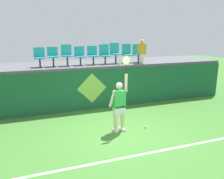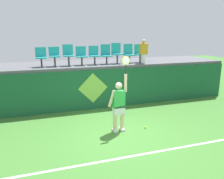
% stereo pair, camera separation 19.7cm
% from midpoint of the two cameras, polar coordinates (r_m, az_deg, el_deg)
% --- Properties ---
extents(ground_plane, '(40.00, 40.00, 0.00)m').
position_cam_midpoint_polar(ground_plane, '(7.57, 3.21, -11.04)').
color(ground_plane, '#3D752D').
extents(court_back_wall, '(12.71, 0.20, 1.68)m').
position_cam_midpoint_polar(court_back_wall, '(9.84, -2.80, 0.14)').
color(court_back_wall, '#195633').
rests_on(court_back_wall, ground_plane).
extents(spectator_platform, '(12.71, 2.61, 0.12)m').
position_cam_midpoint_polar(spectator_platform, '(10.87, -4.66, 6.27)').
color(spectator_platform, '#56565B').
rests_on(spectator_platform, court_back_wall).
extents(court_baseline_stripe, '(11.43, 0.08, 0.01)m').
position_cam_midpoint_polar(court_baseline_stripe, '(6.49, 7.67, -15.68)').
color(court_baseline_stripe, white).
rests_on(court_baseline_stripe, ground_plane).
extents(tennis_player, '(0.75, 0.28, 2.47)m').
position_cam_midpoint_polar(tennis_player, '(7.49, 2.44, -3.68)').
color(tennis_player, white).
rests_on(tennis_player, ground_plane).
extents(tennis_ball, '(0.07, 0.07, 0.07)m').
position_cam_midpoint_polar(tennis_ball, '(8.09, 8.88, -9.23)').
color(tennis_ball, '#D1E533').
rests_on(tennis_ball, ground_plane).
extents(water_bottle, '(0.08, 0.08, 0.28)m').
position_cam_midpoint_polar(water_bottle, '(10.11, 2.87, 6.83)').
color(water_bottle, white).
rests_on(water_bottle, spectator_platform).
extents(stadium_chair_0, '(0.44, 0.42, 0.79)m').
position_cam_midpoint_polar(stadium_chair_0, '(9.98, -16.56, 7.92)').
color(stadium_chair_0, '#38383D').
rests_on(stadium_chair_0, spectator_platform).
extents(stadium_chair_1, '(0.44, 0.42, 0.80)m').
position_cam_midpoint_polar(stadium_chair_1, '(10.01, -13.48, 8.26)').
color(stadium_chair_1, '#38383D').
rests_on(stadium_chair_1, spectator_platform).
extents(stadium_chair_2, '(0.44, 0.42, 0.89)m').
position_cam_midpoint_polar(stadium_chair_2, '(10.08, -10.19, 8.67)').
color(stadium_chair_2, '#38383D').
rests_on(stadium_chair_2, spectator_platform).
extents(stadium_chair_3, '(0.44, 0.42, 0.80)m').
position_cam_midpoint_polar(stadium_chair_3, '(10.18, -7.02, 8.50)').
color(stadium_chair_3, '#38383D').
rests_on(stadium_chair_3, spectator_platform).
extents(stadium_chair_4, '(0.44, 0.42, 0.81)m').
position_cam_midpoint_polar(stadium_chair_4, '(10.30, -3.86, 8.69)').
color(stadium_chair_4, '#38383D').
rests_on(stadium_chair_4, spectator_platform).
extents(stadium_chair_5, '(0.44, 0.42, 0.86)m').
position_cam_midpoint_polar(stadium_chair_5, '(10.46, -0.92, 8.87)').
color(stadium_chair_5, '#38383D').
rests_on(stadium_chair_5, spectator_platform).
extents(stadium_chair_6, '(0.44, 0.42, 0.91)m').
position_cam_midpoint_polar(stadium_chair_6, '(10.62, 1.71, 9.21)').
color(stadium_chair_6, '#38383D').
rests_on(stadium_chair_6, spectator_platform).
extents(stadium_chair_7, '(0.44, 0.42, 0.86)m').
position_cam_midpoint_polar(stadium_chair_7, '(10.84, 4.70, 9.01)').
color(stadium_chair_7, '#38383D').
rests_on(stadium_chair_7, spectator_platform).
extents(stadium_chair_8, '(0.44, 0.42, 0.84)m').
position_cam_midpoint_polar(stadium_chair_8, '(11.06, 7.32, 9.05)').
color(stadium_chair_8, '#38383D').
rests_on(stadium_chair_8, spectator_platform).
extents(spectator_0, '(0.34, 0.20, 1.07)m').
position_cam_midpoint_polar(spectator_0, '(10.67, 8.31, 9.36)').
color(spectator_0, white).
rests_on(spectator_0, spectator_platform).
extents(wall_signage_mount, '(1.27, 0.01, 1.56)m').
position_cam_midpoint_polar(wall_signage_mount, '(9.92, -4.03, -4.81)').
color(wall_signage_mount, '#195633').
rests_on(wall_signage_mount, ground_plane).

